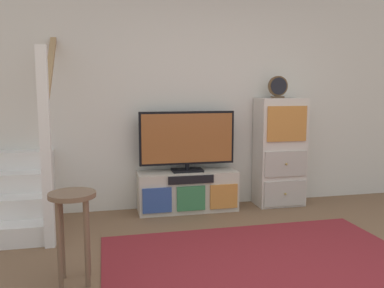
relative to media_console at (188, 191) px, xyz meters
name	(u,v)px	position (x,y,z in m)	size (l,w,h in m)	color
back_wall	(207,95)	(0.30, 0.27, 1.12)	(6.40, 0.12, 2.70)	beige
area_rug	(265,265)	(0.30, -1.59, -0.23)	(2.60, 1.80, 0.01)	maroon
media_console	(188,191)	(0.00, 0.00, 0.00)	(1.16, 0.38, 0.47)	#BCB29E
television	(187,140)	(0.00, 0.02, 0.61)	(1.12, 0.22, 0.70)	black
side_cabinet	(280,152)	(1.16, 0.01, 0.42)	(0.58, 0.38, 1.32)	beige
desk_clock	(278,87)	(1.10, 0.00, 1.22)	(0.24, 0.08, 0.26)	#4C3823
staircase	(11,189)	(-1.94, 0.01, 0.14)	(1.00, 1.36, 2.20)	silver
bar_stool_near	(73,216)	(-1.18, -1.55, 0.28)	(0.34, 0.34, 0.68)	brown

